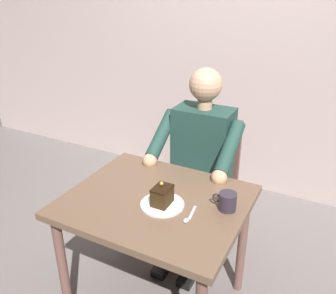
{
  "coord_description": "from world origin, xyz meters",
  "views": [
    {
      "loc": [
        -0.75,
        1.31,
        1.69
      ],
      "look_at": [
        -0.02,
        -0.1,
        0.96
      ],
      "focal_mm": 37.74,
      "sensor_mm": 36.0,
      "label": 1
    }
  ],
  "objects_px": {
    "dining_table": "(156,214)",
    "cake_slice": "(162,195)",
    "chair": "(206,176)",
    "seated_person": "(198,165)",
    "dessert_spoon": "(189,217)",
    "coffee_cup": "(227,201)"
  },
  "relations": [
    {
      "from": "dining_table",
      "to": "seated_person",
      "type": "xyz_separation_m",
      "value": [
        -0.0,
        -0.54,
        0.03
      ]
    },
    {
      "from": "dining_table",
      "to": "coffee_cup",
      "type": "bearing_deg",
      "value": -167.39
    },
    {
      "from": "seated_person",
      "to": "dessert_spoon",
      "type": "xyz_separation_m",
      "value": [
        -0.21,
        0.61,
        0.07
      ]
    },
    {
      "from": "dining_table",
      "to": "chair",
      "type": "xyz_separation_m",
      "value": [
        0.0,
        -0.71,
        -0.13
      ]
    },
    {
      "from": "seated_person",
      "to": "coffee_cup",
      "type": "relative_size",
      "value": 10.38
    },
    {
      "from": "dining_table",
      "to": "cake_slice",
      "type": "xyz_separation_m",
      "value": [
        -0.06,
        0.04,
        0.15
      ]
    },
    {
      "from": "cake_slice",
      "to": "seated_person",
      "type": "bearing_deg",
      "value": -84.44
    },
    {
      "from": "chair",
      "to": "dining_table",
      "type": "bearing_deg",
      "value": 90.0
    },
    {
      "from": "dining_table",
      "to": "dessert_spoon",
      "type": "bearing_deg",
      "value": 162.51
    },
    {
      "from": "seated_person",
      "to": "coffee_cup",
      "type": "height_order",
      "value": "seated_person"
    },
    {
      "from": "dessert_spoon",
      "to": "dining_table",
      "type": "bearing_deg",
      "value": -17.49
    },
    {
      "from": "cake_slice",
      "to": "coffee_cup",
      "type": "relative_size",
      "value": 0.92
    },
    {
      "from": "seated_person",
      "to": "cake_slice",
      "type": "distance_m",
      "value": 0.6
    },
    {
      "from": "coffee_cup",
      "to": "dessert_spoon",
      "type": "distance_m",
      "value": 0.2
    },
    {
      "from": "dining_table",
      "to": "seated_person",
      "type": "distance_m",
      "value": 0.54
    },
    {
      "from": "chair",
      "to": "seated_person",
      "type": "xyz_separation_m",
      "value": [
        -0.0,
        0.17,
        0.16
      ]
    },
    {
      "from": "cake_slice",
      "to": "coffee_cup",
      "type": "bearing_deg",
      "value": -158.41
    },
    {
      "from": "seated_person",
      "to": "chair",
      "type": "bearing_deg",
      "value": -90.0
    },
    {
      "from": "chair",
      "to": "dessert_spoon",
      "type": "height_order",
      "value": "chair"
    },
    {
      "from": "chair",
      "to": "coffee_cup",
      "type": "bearing_deg",
      "value": 118.59
    },
    {
      "from": "cake_slice",
      "to": "chair",
      "type": "bearing_deg",
      "value": -85.69
    },
    {
      "from": "chair",
      "to": "cake_slice",
      "type": "distance_m",
      "value": 0.81
    }
  ]
}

